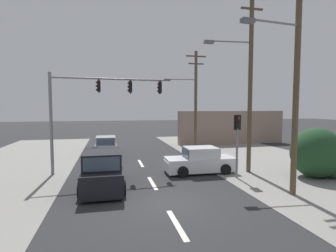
% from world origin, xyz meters
% --- Properties ---
extents(ground_plane, '(140.00, 140.00, 0.00)m').
position_xyz_m(ground_plane, '(0.00, 0.00, 0.00)').
color(ground_plane, '#28282B').
extents(lane_dash_near, '(0.20, 2.40, 0.01)m').
position_xyz_m(lane_dash_near, '(0.00, -2.00, 0.00)').
color(lane_dash_near, silver).
rests_on(lane_dash_near, ground).
extents(lane_dash_mid, '(0.20, 2.40, 0.01)m').
position_xyz_m(lane_dash_mid, '(0.00, 3.00, 0.00)').
color(lane_dash_mid, silver).
rests_on(lane_dash_mid, ground).
extents(lane_dash_far, '(0.20, 2.40, 0.01)m').
position_xyz_m(lane_dash_far, '(0.00, 8.00, 0.00)').
color(lane_dash_far, silver).
rests_on(lane_dash_far, ground).
extents(kerb_right_verge, '(10.00, 44.00, 0.02)m').
position_xyz_m(kerb_right_verge, '(9.00, 2.00, 0.01)').
color(kerb_right_verge, gray).
rests_on(kerb_right_verge, ground).
extents(utility_pole_foreground_right, '(3.78, 0.56, 10.47)m').
position_xyz_m(utility_pole_foreground_right, '(5.80, -0.25, 5.60)').
color(utility_pole_foreground_right, brown).
rests_on(utility_pole_foreground_right, ground).
extents(utility_pole_midground_right, '(3.78, 0.52, 10.88)m').
position_xyz_m(utility_pole_midground_right, '(6.03, 4.02, 5.81)').
color(utility_pole_midground_right, brown).
rests_on(utility_pole_midground_right, ground).
extents(utility_pole_background_right, '(3.78, 0.39, 8.93)m').
position_xyz_m(utility_pole_background_right, '(5.30, 11.97, 4.82)').
color(utility_pole_background_right, brown).
rests_on(utility_pole_background_right, ground).
extents(traffic_signal_mast, '(6.88, 0.68, 6.00)m').
position_xyz_m(traffic_signal_mast, '(-3.07, 6.09, 4.35)').
color(traffic_signal_mast, slate).
rests_on(traffic_signal_mast, ground).
extents(pedestal_signal_right_kerb, '(0.44, 0.30, 3.56)m').
position_xyz_m(pedestal_signal_right_kerb, '(4.78, 2.90, 2.42)').
color(pedestal_signal_right_kerb, slate).
rests_on(pedestal_signal_right_kerb, ground).
extents(roadside_bush, '(3.02, 2.59, 2.84)m').
position_xyz_m(roadside_bush, '(9.35, 1.96, 1.34)').
color(roadside_bush, '#1E4223').
rests_on(roadside_bush, ground).
extents(shopfront_wall_far, '(12.00, 1.00, 3.60)m').
position_xyz_m(shopfront_wall_far, '(11.00, 16.00, 1.80)').
color(shopfront_wall_far, gray).
rests_on(shopfront_wall_far, ground).
extents(sedan_oncoming_near, '(4.27, 1.94, 1.56)m').
position_xyz_m(sedan_oncoming_near, '(3.21, 4.57, 0.70)').
color(sedan_oncoming_near, silver).
rests_on(sedan_oncoming_near, ground).
extents(sedan_kerbside_parked, '(1.89, 4.24, 1.56)m').
position_xyz_m(sedan_kerbside_parked, '(-2.43, 11.94, 0.70)').
color(sedan_kerbside_parked, '#A3A8AD').
rests_on(sedan_kerbside_parked, ground).
extents(suv_receding_far, '(2.08, 4.55, 1.90)m').
position_xyz_m(suv_receding_far, '(-2.51, 2.69, 0.88)').
color(suv_receding_far, black).
rests_on(suv_receding_far, ground).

